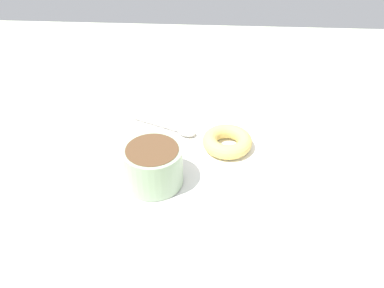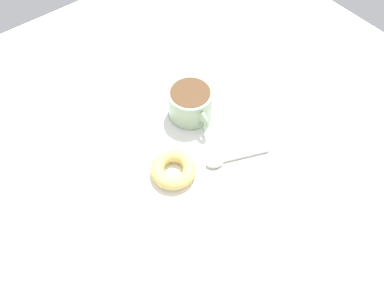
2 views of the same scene
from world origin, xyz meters
TOP-DOWN VIEW (x-y plane):
  - ground_plane at (0.00, 0.00)cm, footprint 120.00×120.00cm
  - napkin at (-0.39, -2.46)cm, footprint 32.69×32.69cm
  - coffee_cup at (-8.11, 3.29)cm, footprint 12.24×9.59cm
  - donut at (1.66, -8.71)cm, footprint 8.99×8.99cm
  - spoon at (5.94, 0.67)cm, footprint 6.66×13.07cm

SIDE VIEW (x-z plane):
  - ground_plane at x=0.00cm, z-range -2.00..0.00cm
  - napkin at x=-0.39cm, z-range 0.00..0.30cm
  - spoon at x=5.94cm, z-range 0.25..1.15cm
  - donut at x=1.66cm, z-range 0.30..2.93cm
  - coffee_cup at x=-8.11cm, z-range 0.45..7.14cm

